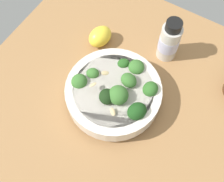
# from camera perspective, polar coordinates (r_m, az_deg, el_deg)

# --- Properties ---
(ground_plane) EXTENTS (0.67, 0.67, 0.04)m
(ground_plane) POSITION_cam_1_polar(r_m,az_deg,el_deg) (0.69, 0.64, -1.80)
(ground_plane) COLOR #996D42
(bowl_of_broccoli) EXTENTS (0.22, 0.22, 0.09)m
(bowl_of_broccoli) POSITION_cam_1_polar(r_m,az_deg,el_deg) (0.64, 0.24, -0.15)
(bowl_of_broccoli) COLOR silver
(bowl_of_broccoli) RESTS_ON ground_plane
(lemon_wedge) EXTENTS (0.06, 0.08, 0.05)m
(lemon_wedge) POSITION_cam_1_polar(r_m,az_deg,el_deg) (0.74, -2.42, 10.98)
(lemon_wedge) COLOR yellow
(lemon_wedge) RESTS_ON ground_plane
(bottle_tall) EXTENTS (0.05, 0.05, 0.12)m
(bottle_tall) POSITION_cam_1_polar(r_m,az_deg,el_deg) (0.70, 11.53, 9.91)
(bottle_tall) COLOR beige
(bottle_tall) RESTS_ON ground_plane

